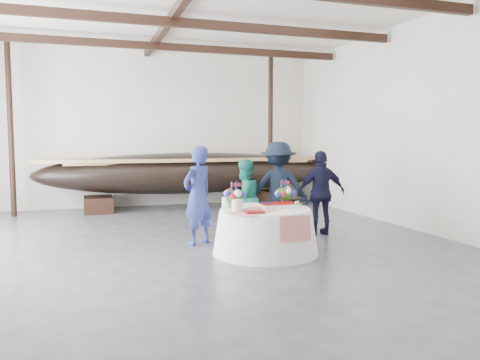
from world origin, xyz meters
name	(u,v)px	position (x,y,z in m)	size (l,w,h in m)	color
floor	(192,252)	(0.00, 0.00, 0.00)	(10.00, 12.00, 0.01)	#3D3D42
wall_back	(147,129)	(0.00, 6.00, 2.25)	(10.00, 0.02, 4.50)	silver
wall_front	(451,78)	(0.00, -6.00, 2.25)	(10.00, 0.02, 4.50)	silver
wall_right	(432,125)	(5.00, 0.00, 2.25)	(0.02, 12.00, 4.50)	silver
pavilion_structure	(180,28)	(0.00, 0.86, 4.00)	(9.80, 11.76, 4.50)	black
longboat_display	(191,173)	(1.08, 5.10, 1.01)	(8.41, 1.68, 1.58)	black
banquet_table	(265,231)	(1.18, -0.49, 0.39)	(1.81, 1.81, 0.78)	white
tabletop_items	(260,199)	(1.13, -0.37, 0.92)	(1.66, 1.45, 0.40)	red
guest_woman_blue	(198,195)	(0.24, 0.52, 0.92)	(0.67, 0.44, 1.83)	navy
guest_woman_teal	(244,199)	(1.25, 0.86, 0.78)	(0.76, 0.59, 1.56)	#1A896F
guest_man_left	(278,189)	(1.99, 0.87, 0.95)	(1.23, 0.71, 1.90)	black
guest_man_right	(321,193)	(2.83, 0.61, 0.86)	(1.01, 0.42, 1.72)	black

